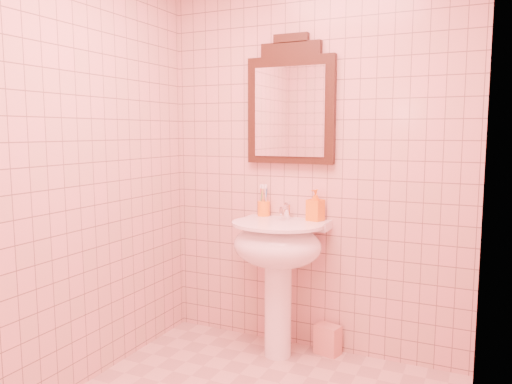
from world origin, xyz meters
The scene contains 7 objects.
back_wall centered at (0.00, 1.10, 1.25)m, with size 2.00×0.02×2.50m, color tan.
pedestal_sink centered at (-0.14, 0.87, 0.66)m, with size 0.58×0.58×0.86m.
faucet centered at (-0.14, 1.01, 0.92)m, with size 0.04×0.16×0.11m.
mirror centered at (-0.14, 1.07, 1.59)m, with size 0.58×0.06×0.81m.
toothbrush_cup centered at (-0.32, 1.05, 0.92)m, with size 0.08×0.08×0.19m.
soap_dispenser centered at (0.04, 1.03, 0.96)m, with size 0.09×0.09×0.20m, color orange.
towel centered at (0.14, 1.04, 0.09)m, with size 0.15×0.10×0.19m, color #CD7979.
Camera 1 is at (1.01, -1.94, 1.42)m, focal length 35.00 mm.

